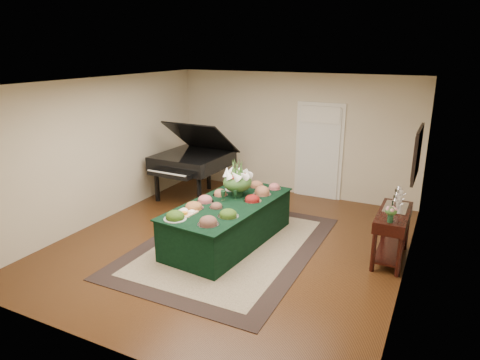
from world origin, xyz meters
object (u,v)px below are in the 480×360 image
at_px(buffet_table, 229,222).
at_px(floral_centerpiece, 237,179).
at_px(grand_piano, 192,160).
at_px(mahogany_sideboard, 393,223).

xyz_separation_m(buffet_table, floral_centerpiece, (-0.03, 0.39, 0.67)).
distance_m(floral_centerpiece, grand_piano, 2.19).
bearing_deg(mahogany_sideboard, buffet_table, -167.72).
xyz_separation_m(buffet_table, grand_piano, (-1.78, 1.70, 0.50)).
relative_size(floral_centerpiece, mahogany_sideboard, 0.45).
relative_size(buffet_table, mahogany_sideboard, 2.22).
bearing_deg(grand_piano, floral_centerpiece, -36.70).
xyz_separation_m(buffet_table, mahogany_sideboard, (2.57, 0.56, 0.26)).
distance_m(buffet_table, grand_piano, 2.51).
xyz_separation_m(grand_piano, mahogany_sideboard, (4.35, -1.14, -0.24)).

